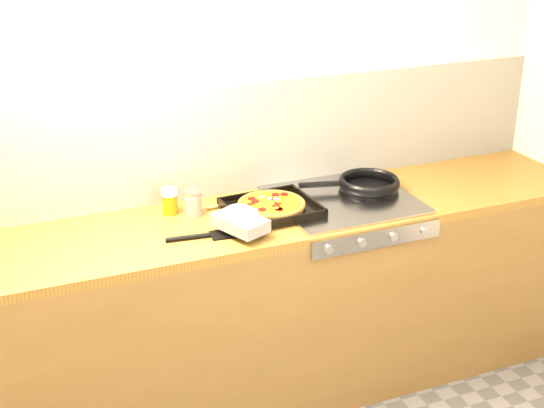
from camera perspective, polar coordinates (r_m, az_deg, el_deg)
name	(u,v)px	position (r m, az deg, el deg)	size (l,w,h in m)	color
room_shell	(225,141)	(3.36, -3.59, 4.78)	(3.20, 3.20, 3.20)	white
counter_run	(250,309)	(3.41, -1.69, -7.89)	(3.20, 0.62, 0.90)	brown
stovetop	(343,200)	(3.37, 5.38, 0.31)	(0.60, 0.56, 0.02)	#9F9FA4
pizza_on_tray	(262,210)	(3.16, -0.76, -0.42)	(0.49, 0.45, 0.06)	black
frying_pan	(368,184)	(3.46, 7.22, 1.50)	(0.49, 0.34, 0.05)	black
tomato_can	(193,203)	(3.21, -5.95, 0.06)	(0.08, 0.08, 0.11)	#9D0C15
juice_glass	(170,201)	(3.24, -7.71, 0.24)	(0.08, 0.08, 0.11)	#CF6C0C
wooden_spoon	(244,201)	(3.33, -2.15, 0.25)	(0.30, 0.05, 0.02)	#B18D4B
black_spatula	(203,236)	(3.02, -5.24, -2.43)	(0.29, 0.10, 0.02)	black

